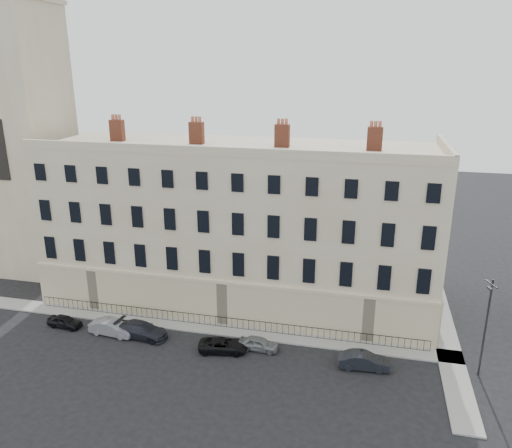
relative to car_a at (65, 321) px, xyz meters
The scene contains 13 objects.
ground 19.55m from the car_a, ahead, with size 160.00×160.00×0.00m, color black.
terrace 17.91m from the car_a, 35.51° to the left, with size 36.22×12.22×17.00m.
church_tower 24.00m from the car_a, 132.40° to the left, with size 8.00×8.13×44.00m.
pavement_terrace 9.77m from the car_a, 15.55° to the left, with size 48.00×2.00×0.12m, color gray.
pavement_east_return 32.88m from the car_a, ahead, with size 2.00×24.00×0.12m, color gray.
railings 13.73m from the car_a, 12.68° to the left, with size 35.00×0.04×0.96m.
car_a is the anchor object (origin of this frame).
car_b 4.71m from the car_a, ahead, with size 1.38×3.97×1.31m, color gray.
car_c 7.34m from the car_a, ahead, with size 1.85×4.56×1.32m, color #21232C.
car_d 14.69m from the car_a, ahead, with size 1.82×3.94×1.10m, color black.
car_e 17.42m from the car_a, ahead, with size 1.30×3.23×1.10m, color slate.
car_f 25.77m from the car_a, ahead, with size 1.36×3.90×1.29m, color black.
streetlamp 34.29m from the car_a, ahead, with size 0.71×1.61×7.77m.
Camera 1 is at (5.83, -31.73, 22.20)m, focal length 35.00 mm.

